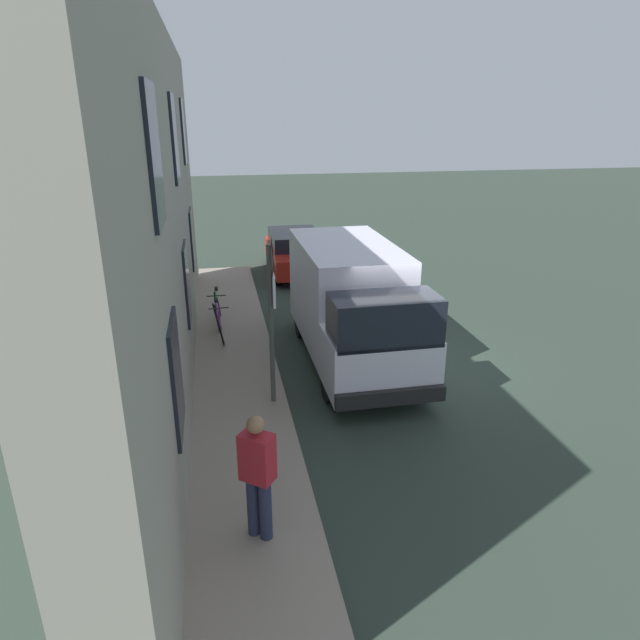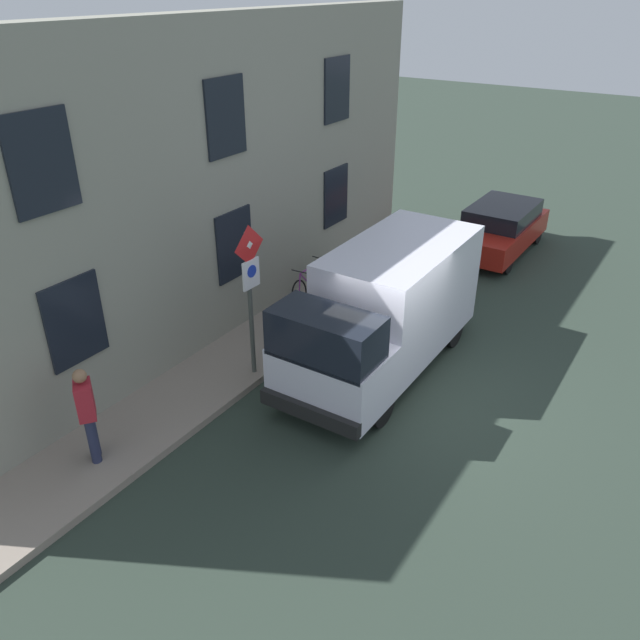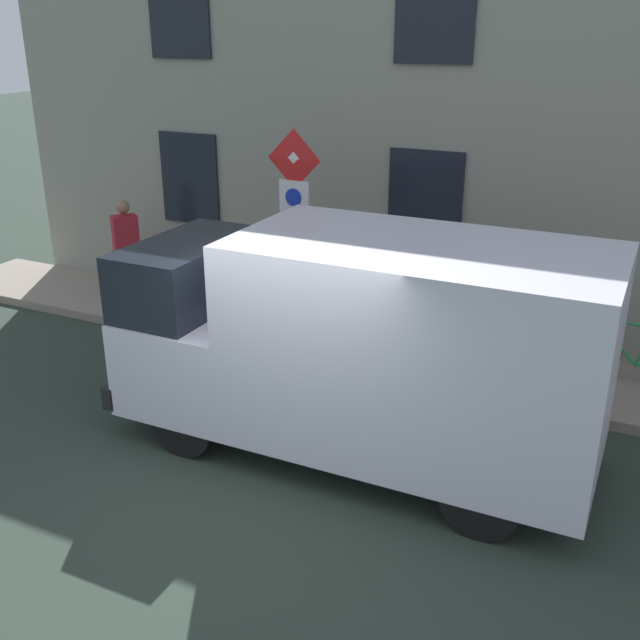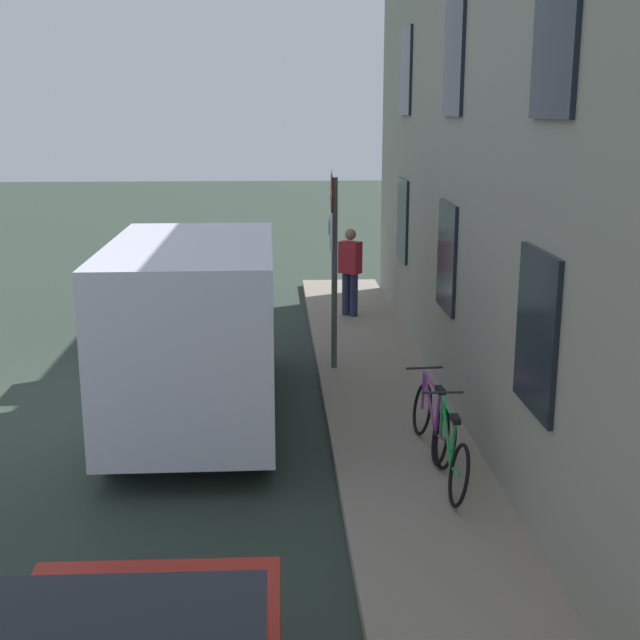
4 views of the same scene
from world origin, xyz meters
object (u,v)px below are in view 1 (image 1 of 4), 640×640
(sign_post_stacked, at_px, (272,298))
(bicycle_purple, at_px, (218,322))
(delivery_van, at_px, (353,303))
(parked_hatchback, at_px, (295,251))
(pedestrian, at_px, (258,473))
(bicycle_green, at_px, (217,309))

(sign_post_stacked, distance_m, bicycle_purple, 3.90)
(delivery_van, height_order, parked_hatchback, delivery_van)
(delivery_van, height_order, bicycle_purple, delivery_van)
(bicycle_purple, bearing_deg, delivery_van, 56.79)
(delivery_van, distance_m, bicycle_purple, 3.39)
(sign_post_stacked, xyz_separation_m, pedestrian, (0.59, 3.47, -1.09))
(sign_post_stacked, distance_m, parked_hatchback, 9.48)
(bicycle_purple, xyz_separation_m, pedestrian, (-0.38, 6.87, 0.56))
(bicycle_green, relative_size, bicycle_purple, 1.00)
(bicycle_purple, bearing_deg, sign_post_stacked, 11.54)
(parked_hatchback, distance_m, pedestrian, 12.90)
(sign_post_stacked, xyz_separation_m, parked_hatchback, (-1.76, -9.21, -1.42))
(delivery_van, bearing_deg, sign_post_stacked, -46.80)
(sign_post_stacked, distance_m, delivery_van, 2.76)
(delivery_van, height_order, pedestrian, delivery_van)
(parked_hatchback, relative_size, bicycle_green, 2.35)
(bicycle_purple, bearing_deg, parked_hatchback, 150.40)
(bicycle_green, height_order, bicycle_purple, same)
(sign_post_stacked, height_order, bicycle_green, sign_post_stacked)
(sign_post_stacked, bearing_deg, pedestrian, 80.28)
(delivery_van, distance_m, parked_hatchback, 7.42)
(sign_post_stacked, relative_size, parked_hatchback, 0.75)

